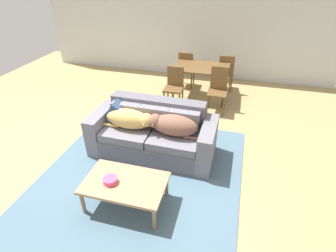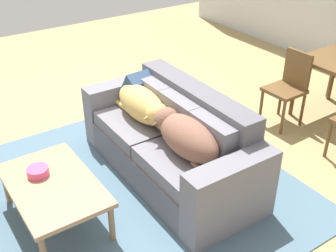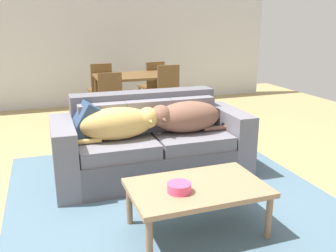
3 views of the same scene
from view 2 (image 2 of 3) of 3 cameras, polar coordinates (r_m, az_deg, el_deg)
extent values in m
plane|color=tan|center=(4.38, -4.15, -5.42)|extent=(10.00, 10.00, 0.00)
cube|color=slate|center=(4.00, -7.96, -9.61)|extent=(3.01, 3.39, 0.01)
cube|color=#5A5860|center=(4.17, 0.06, -4.61)|extent=(1.61, 0.89, 0.34)
cube|color=slate|center=(4.32, -2.88, 0.55)|extent=(0.79, 0.84, 0.14)
cube|color=slate|center=(3.76, 3.46, -4.51)|extent=(0.79, 0.84, 0.14)
cube|color=#5A5860|center=(4.06, 3.76, 2.72)|extent=(1.60, 0.26, 0.40)
cube|color=slate|center=(4.34, -2.22, 4.24)|extent=(0.49, 0.17, 0.34)
cube|color=slate|center=(3.97, 1.55, 1.61)|extent=(0.49, 0.17, 0.34)
cube|color=slate|center=(3.64, 6.04, -1.53)|extent=(0.49, 0.17, 0.34)
cube|color=slate|center=(4.75, -6.05, 2.33)|extent=(0.23, 0.87, 0.68)
cube|color=slate|center=(3.50, 8.47, -9.44)|extent=(0.23, 0.87, 0.68)
ellipsoid|color=tan|center=(4.17, -3.59, 3.00)|extent=(0.75, 0.32, 0.33)
sphere|color=tan|center=(3.90, -1.49, 1.64)|extent=(0.22, 0.22, 0.22)
cone|color=#A08347|center=(3.86, -2.72, 1.10)|extent=(0.10, 0.12, 0.10)
cylinder|color=tan|center=(4.47, -6.42, 2.91)|extent=(0.34, 0.05, 0.05)
ellipsoid|color=brown|center=(3.62, 2.78, -1.58)|extent=(0.73, 0.36, 0.33)
sphere|color=brown|center=(3.80, -0.18, 0.89)|extent=(0.23, 0.23, 0.23)
cone|color=brown|center=(3.76, -1.49, 0.31)|extent=(0.11, 0.13, 0.10)
cylinder|color=brown|center=(3.45, 4.99, -6.24)|extent=(0.33, 0.05, 0.05)
cube|color=navy|center=(4.49, -3.76, 5.24)|extent=(0.37, 0.42, 0.42)
cube|color=#A7805C|center=(3.63, -15.41, -7.74)|extent=(1.06, 0.66, 0.04)
cylinder|color=#8E6D4E|center=(4.08, -21.15, -7.66)|extent=(0.05, 0.05, 0.36)
cylinder|color=#8E6D4E|center=(4.19, -13.81, -5.24)|extent=(0.05, 0.05, 0.36)
cylinder|color=#8E6D4E|center=(3.49, -7.67, -12.95)|extent=(0.05, 0.05, 0.36)
cylinder|color=#EA4C7F|center=(3.73, -17.27, -5.94)|extent=(0.18, 0.18, 0.07)
cylinder|color=brown|center=(5.38, 16.81, 4.95)|extent=(0.05, 0.05, 0.72)
cylinder|color=brown|center=(5.95, 21.54, 6.57)|extent=(0.05, 0.05, 0.72)
cube|color=brown|center=(5.09, 15.53, 4.69)|extent=(0.40, 0.40, 0.04)
cube|color=brown|center=(5.13, 17.20, 7.47)|extent=(0.36, 0.04, 0.42)
cylinder|color=brown|center=(5.17, 12.54, 2.62)|extent=(0.04, 0.04, 0.43)
cylinder|color=brown|center=(4.98, 15.34, 1.10)|extent=(0.04, 0.04, 0.43)
cylinder|color=brown|center=(5.40, 15.03, 3.56)|extent=(0.04, 0.04, 0.43)
cylinder|color=brown|center=(5.22, 17.79, 2.14)|extent=(0.04, 0.04, 0.43)
cylinder|color=brown|center=(4.71, 20.93, -1.72)|extent=(0.04, 0.04, 0.43)
cylinder|color=brown|center=(6.08, 21.12, 5.53)|extent=(0.04, 0.04, 0.41)
camera|label=1|loc=(2.21, -81.58, 12.09)|focal=28.13mm
camera|label=3|loc=(4.33, -55.55, 4.88)|focal=39.53mm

